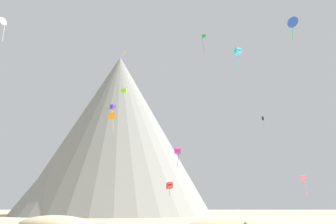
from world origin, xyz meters
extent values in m
cone|color=gray|center=(-13.93, 84.96, 26.61)|extent=(67.46, 67.46, 53.23)
cone|color=gray|center=(-24.53, 77.36, 13.27)|extent=(51.01, 51.01, 26.53)
cube|color=pink|center=(27.02, 30.14, 7.78)|extent=(1.06, 0.44, 1.20)
cylinder|color=pink|center=(27.31, 30.14, 6.03)|extent=(0.39, 0.37, 2.31)
cone|color=white|center=(-25.41, 20.70, 33.80)|extent=(1.18, 1.57, 1.48)
cylinder|color=white|center=(-25.14, 20.70, 31.56)|extent=(0.35, 0.45, 2.97)
cube|color=black|center=(27.91, 59.03, 25.41)|extent=(0.50, 0.52, 1.06)
cylinder|color=teal|center=(28.10, 59.03, 23.48)|extent=(0.17, 0.14, 2.86)
cube|color=#5138B2|center=(-7.13, 27.32, 20.08)|extent=(1.15, 1.15, 0.44)
cube|color=#5138B2|center=(-7.13, 27.32, 20.52)|extent=(1.15, 1.15, 0.44)
cylinder|color=yellow|center=(-7.04, 27.32, 17.85)|extent=(0.39, 0.36, 4.10)
cube|color=green|center=(10.70, 38.92, 39.28)|extent=(0.82, 0.78, 0.45)
cube|color=green|center=(10.70, 38.92, 39.71)|extent=(0.82, 0.78, 0.45)
cylinder|color=purple|center=(10.55, 38.92, 37.29)|extent=(0.46, 0.50, 3.62)
cone|color=blue|center=(24.56, 21.73, 34.03)|extent=(1.73, 1.74, 2.07)
cylinder|color=green|center=(24.30, 21.73, 31.82)|extent=(0.16, 0.27, 2.37)
cube|color=orange|center=(-6.44, 22.11, 17.42)|extent=(1.22, 0.40, 1.29)
cube|color=#33BCDB|center=(14.81, 22.33, 28.61)|extent=(1.23, 1.26, 0.55)
cube|color=#33BCDB|center=(14.81, 22.33, 29.15)|extent=(1.23, 1.26, 0.55)
cylinder|color=#33BCDB|center=(14.80, 22.33, 27.19)|extent=(0.16, 0.22, 2.42)
cube|color=#8CD133|center=(-8.50, 54.27, 31.30)|extent=(1.48, 1.58, 0.98)
cube|color=#8CD133|center=(-8.50, 54.27, 31.92)|extent=(1.48, 1.58, 0.98)
cube|color=red|center=(3.15, 49.13, 7.11)|extent=(1.63, 1.70, 0.92)
cube|color=red|center=(3.15, 49.13, 7.78)|extent=(1.63, 1.70, 0.92)
cylinder|color=red|center=(3.10, 49.13, 5.99)|extent=(0.24, 0.23, 1.68)
cube|color=yellow|center=(-7.36, 42.53, 36.96)|extent=(0.80, 1.09, 0.85)
cylinder|color=purple|center=(-7.08, 42.53, 35.02)|extent=(0.25, 0.50, 3.03)
cube|color=#D1339E|center=(4.57, 32.43, 12.83)|extent=(1.26, 1.34, 0.84)
cube|color=#D1339E|center=(4.57, 32.43, 13.36)|extent=(1.26, 1.34, 0.84)
cylinder|color=#5138B2|center=(4.68, 32.43, 11.37)|extent=(0.34, 0.24, 2.42)
camera|label=1|loc=(2.78, -37.87, 3.31)|focal=40.13mm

